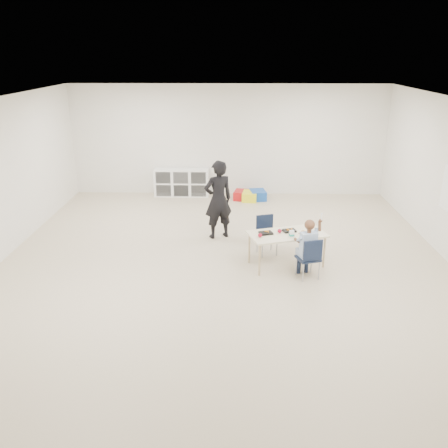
{
  "coord_description": "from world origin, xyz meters",
  "views": [
    {
      "loc": [
        0.18,
        -7.56,
        3.56
      ],
      "look_at": [
        0.0,
        -0.18,
        0.85
      ],
      "focal_mm": 38.0,
      "sensor_mm": 36.0,
      "label": 1
    }
  ],
  "objects_px": {
    "table": "(286,249)",
    "chair_near": "(308,257)",
    "child": "(309,246)",
    "adult": "(218,200)",
    "cubby_shelf": "(182,182)"
  },
  "relations": [
    {
      "from": "table",
      "to": "cubby_shelf",
      "type": "distance_m",
      "value": 4.8
    },
    {
      "from": "child",
      "to": "cubby_shelf",
      "type": "xyz_separation_m",
      "value": [
        -2.59,
        4.69,
        -0.22
      ]
    },
    {
      "from": "table",
      "to": "chair_near",
      "type": "relative_size",
      "value": 2.01
    },
    {
      "from": "cubby_shelf",
      "to": "table",
      "type": "bearing_deg",
      "value": -61.51
    },
    {
      "from": "child",
      "to": "adult",
      "type": "xyz_separation_m",
      "value": [
        -1.54,
        1.78,
        0.22
      ]
    },
    {
      "from": "child",
      "to": "adult",
      "type": "bearing_deg",
      "value": 113.45
    },
    {
      "from": "child",
      "to": "adult",
      "type": "distance_m",
      "value": 2.37
    },
    {
      "from": "chair_near",
      "to": "table",
      "type": "bearing_deg",
      "value": 105.35
    },
    {
      "from": "table",
      "to": "cubby_shelf",
      "type": "relative_size",
      "value": 1.03
    },
    {
      "from": "cubby_shelf",
      "to": "adult",
      "type": "height_order",
      "value": "adult"
    },
    {
      "from": "chair_near",
      "to": "adult",
      "type": "bearing_deg",
      "value": 113.45
    },
    {
      "from": "table",
      "to": "cubby_shelf",
      "type": "height_order",
      "value": "cubby_shelf"
    },
    {
      "from": "table",
      "to": "chair_near",
      "type": "distance_m",
      "value": 0.57
    },
    {
      "from": "table",
      "to": "chair_near",
      "type": "bearing_deg",
      "value": -74.65
    },
    {
      "from": "chair_near",
      "to": "cubby_shelf",
      "type": "height_order",
      "value": "chair_near"
    }
  ]
}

